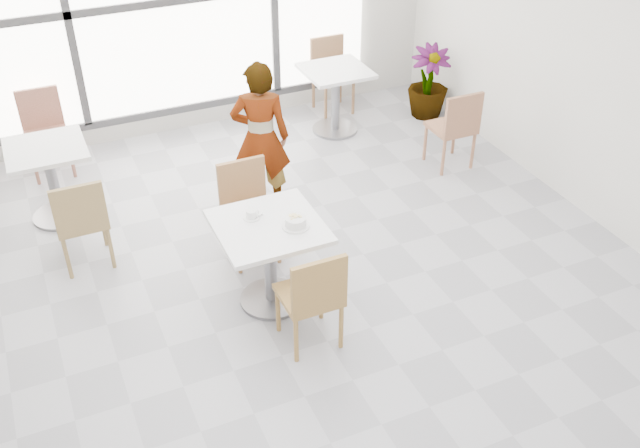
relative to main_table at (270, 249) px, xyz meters
name	(u,v)px	position (x,y,z in m)	size (l,w,h in m)	color
floor	(305,307)	(0.21, -0.19, -0.52)	(7.00, 7.00, 0.00)	#9E9EA5
wall_right	(635,72)	(3.21, -0.19, 0.98)	(7.00, 7.00, 0.00)	silver
window	(175,0)	(0.21, 3.25, 0.98)	(4.60, 0.07, 2.52)	white
main_table	(270,249)	(0.00, 0.00, 0.00)	(0.80, 0.80, 0.75)	white
chair_near	(313,294)	(0.10, -0.62, -0.02)	(0.42, 0.42, 0.87)	#A1763C
chair_far	(247,204)	(0.06, 0.71, -0.02)	(0.42, 0.42, 0.87)	#9A6A40
oatmeal_bowl	(296,222)	(0.18, -0.11, 0.27)	(0.21, 0.21, 0.09)	silver
coffee_cup	(252,215)	(-0.08, 0.14, 0.26)	(0.16, 0.13, 0.07)	white
person	(261,138)	(0.44, 1.37, 0.22)	(0.54, 0.35, 1.48)	black
bg_table_left	(51,173)	(-1.40, 1.97, -0.04)	(0.70, 0.70, 0.75)	silver
bg_table_right	(335,91)	(1.75, 2.53, -0.04)	(0.70, 0.70, 0.75)	white
bg_chair_left_near	(81,218)	(-1.27, 1.07, -0.02)	(0.42, 0.42, 0.87)	olive
bg_chair_left_far	(44,126)	(-1.34, 2.94, -0.02)	(0.42, 0.42, 0.87)	#A56652
bg_chair_right_near	(456,125)	(2.51, 1.25, -0.02)	(0.42, 0.42, 0.87)	#9F684A
bg_chair_right_far	(330,69)	(1.95, 3.10, -0.02)	(0.42, 0.42, 0.87)	#9E6F4A
plant_right	(429,82)	(2.91, 2.44, -0.10)	(0.48, 0.48, 0.85)	#4A813B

